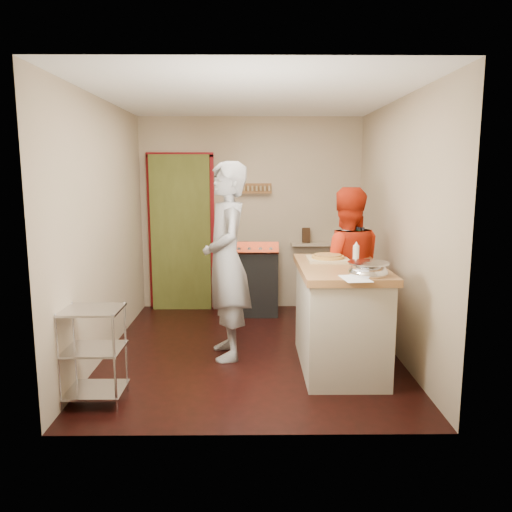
# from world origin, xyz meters

# --- Properties ---
(floor) EXTENTS (3.50, 3.50, 0.00)m
(floor) POSITION_xyz_m (0.00, 0.00, 0.00)
(floor) COLOR black
(floor) RESTS_ON ground
(back_wall) EXTENTS (3.00, 0.44, 2.60)m
(back_wall) POSITION_xyz_m (-0.64, 1.78, 1.13)
(back_wall) COLOR tan
(back_wall) RESTS_ON ground
(left_wall) EXTENTS (0.04, 3.50, 2.60)m
(left_wall) POSITION_xyz_m (-1.50, 0.00, 1.30)
(left_wall) COLOR tan
(left_wall) RESTS_ON ground
(right_wall) EXTENTS (0.04, 3.50, 2.60)m
(right_wall) POSITION_xyz_m (1.50, 0.00, 1.30)
(right_wall) COLOR tan
(right_wall) RESTS_ON ground
(ceiling) EXTENTS (3.00, 3.50, 0.02)m
(ceiling) POSITION_xyz_m (0.00, 0.00, 2.61)
(ceiling) COLOR white
(ceiling) RESTS_ON back_wall
(stove) EXTENTS (0.60, 0.63, 1.00)m
(stove) POSITION_xyz_m (0.05, 1.42, 0.45)
(stove) COLOR black
(stove) RESTS_ON ground
(wire_shelving) EXTENTS (0.48, 0.40, 0.80)m
(wire_shelving) POSITION_xyz_m (-1.28, -1.20, 0.44)
(wire_shelving) COLOR silver
(wire_shelving) RESTS_ON ground
(island) EXTENTS (0.79, 1.44, 1.31)m
(island) POSITION_xyz_m (0.85, -0.47, 0.52)
(island) COLOR #B3AC98
(island) RESTS_ON ground
(person_stripe) EXTENTS (0.61, 0.80, 1.97)m
(person_stripe) POSITION_xyz_m (-0.24, -0.17, 0.99)
(person_stripe) COLOR #9E9EA2
(person_stripe) RESTS_ON ground
(person_red) EXTENTS (0.85, 0.66, 1.72)m
(person_red) POSITION_xyz_m (1.00, 0.11, 0.86)
(person_red) COLOR #B8240C
(person_red) RESTS_ON ground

